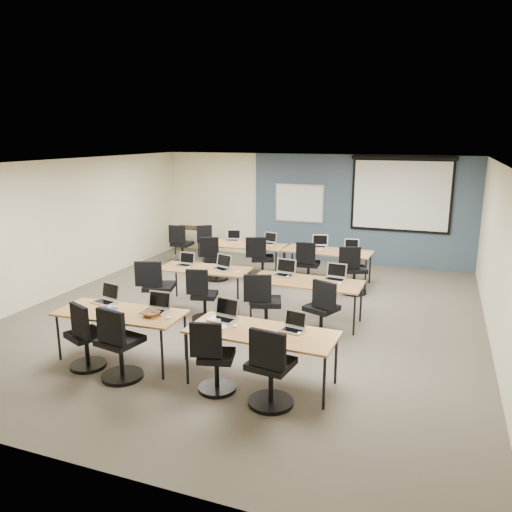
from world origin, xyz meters
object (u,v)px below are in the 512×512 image
at_px(training_table_front_left, 120,315).
at_px(laptop_4, 185,262).
at_px(whiteboard, 299,204).
at_px(task_chair_1, 119,350).
at_px(task_chair_11, 353,274).
at_px(laptop_9, 269,241).
at_px(training_table_back_right, 327,253).
at_px(laptop_6, 285,271).
at_px(laptop_3, 294,326).
at_px(laptop_2, 224,314).
at_px(task_chair_4, 157,293).
at_px(utility_table, 189,231).
at_px(training_table_mid_right, 306,283).
at_px(task_chair_8, 215,262).
at_px(laptop_11, 351,248).
at_px(laptop_1, 156,306).
at_px(projector_screen, 401,190).
at_px(spare_chair_b, 181,248).
at_px(task_chair_7, 322,314).
at_px(task_chair_9, 261,263).
at_px(training_table_back_left, 245,246).
at_px(task_chair_5, 203,299).
at_px(task_chair_10, 308,268).
at_px(training_table_mid_left, 205,271).
at_px(laptop_10, 319,244).
at_px(laptop_7, 335,276).
at_px(spare_chair_a, 209,247).
at_px(task_chair_2, 214,363).
at_px(laptop_8, 233,238).
at_px(task_chair_0, 85,341).
at_px(laptop_0, 107,298).
at_px(laptop_5, 222,266).
at_px(training_table_front_right, 262,334).
at_px(task_chair_3, 270,374).

xyz_separation_m(training_table_front_left, laptop_4, (-0.38, 2.62, 0.10)).
relative_size(whiteboard, task_chair_1, 1.24).
bearing_deg(task_chair_11, laptop_9, 138.32).
relative_size(training_table_back_right, laptop_6, 5.20).
height_order(laptop_3, task_chair_11, task_chair_11).
relative_size(whiteboard, training_table_front_left, 0.70).
distance_m(laptop_2, task_chair_4, 2.45).
bearing_deg(utility_table, whiteboard, 13.27).
distance_m(training_table_mid_right, utility_table, 5.70).
xyz_separation_m(task_chair_8, laptop_11, (2.87, 0.83, 0.38)).
xyz_separation_m(whiteboard, task_chair_11, (1.85, -2.52, -1.03)).
height_order(laptop_1, task_chair_8, task_chair_8).
distance_m(projector_screen, spare_chair_b, 5.53).
relative_size(laptop_1, task_chair_1, 0.33).
xyz_separation_m(task_chair_7, task_chair_9, (-1.98, 2.64, 0.02)).
height_order(training_table_front_left, laptop_6, laptop_6).
xyz_separation_m(training_table_back_left, task_chair_5, (0.39, -2.95, -0.30)).
height_order(training_table_back_right, task_chair_10, task_chair_10).
height_order(whiteboard, training_table_front_left, whiteboard).
bearing_deg(training_table_mid_left, laptop_10, 54.73).
relative_size(laptop_7, spare_chair_a, 0.37).
bearing_deg(task_chair_7, laptop_4, -174.46).
distance_m(laptop_3, laptop_7, 2.47).
relative_size(training_table_back_left, task_chair_9, 1.80).
height_order(task_chair_7, laptop_9, task_chair_7).
distance_m(laptop_2, laptop_4, 3.01).
xyz_separation_m(projector_screen, training_table_mid_right, (-1.14, -4.34, -1.20)).
bearing_deg(task_chair_1, task_chair_2, 16.60).
relative_size(task_chair_5, laptop_11, 3.05).
bearing_deg(laptop_8, task_chair_0, -103.95).
distance_m(laptop_0, laptop_7, 3.80).
distance_m(training_table_back_left, laptop_1, 4.57).
xyz_separation_m(laptop_1, laptop_9, (0.03, 4.83, -0.00)).
relative_size(laptop_6, laptop_11, 1.16).
height_order(training_table_front_left, task_chair_7, task_chair_7).
height_order(laptop_5, task_chair_8, task_chair_8).
bearing_deg(task_chair_11, laptop_11, 83.56).
bearing_deg(training_table_front_right, spare_chair_b, 130.10).
bearing_deg(task_chair_0, projector_screen, 87.20).
relative_size(task_chair_3, laptop_7, 2.92).
bearing_deg(task_chair_11, training_table_back_left, 148.13).
xyz_separation_m(task_chair_0, laptop_11, (2.67, 5.43, 0.39)).
xyz_separation_m(projector_screen, training_table_back_right, (-1.31, -1.94, -1.20)).
relative_size(laptop_5, laptop_9, 1.05).
height_order(projector_screen, laptop_3, projector_screen).
height_order(task_chair_2, laptop_5, laptop_5).
bearing_deg(task_chair_8, laptop_4, -106.73).
distance_m(training_table_front_left, laptop_7, 3.68).
distance_m(laptop_7, spare_chair_b, 5.08).
bearing_deg(task_chair_1, laptop_3, 29.06).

